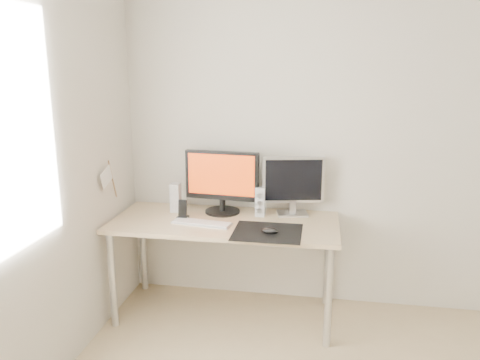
{
  "coord_description": "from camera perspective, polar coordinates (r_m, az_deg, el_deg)",
  "views": [
    {
      "loc": [
        -0.28,
        -1.71,
        1.79
      ],
      "look_at": [
        -0.83,
        1.47,
        1.01
      ],
      "focal_mm": 35.0,
      "sensor_mm": 36.0,
      "label": 1
    }
  ],
  "objects": [
    {
      "name": "phone_dock",
      "position": [
        3.38,
        -6.99,
        -4.0
      ],
      "size": [
        0.08,
        0.07,
        0.14
      ],
      "color": "black",
      "rests_on": "desk"
    },
    {
      "name": "speaker_right",
      "position": [
        3.4,
        2.49,
        -2.64
      ],
      "size": [
        0.07,
        0.08,
        0.22
      ],
      "color": "silver",
      "rests_on": "desk"
    },
    {
      "name": "mouse",
      "position": [
        3.07,
        3.68,
        -6.19
      ],
      "size": [
        0.11,
        0.06,
        0.04
      ],
      "primitive_type": "ellipsoid",
      "color": "black",
      "rests_on": "mousepad"
    },
    {
      "name": "pennant",
      "position": [
        3.36,
        -15.73,
        0.33
      ],
      "size": [
        0.01,
        0.23,
        0.29
      ],
      "color": "#A57F54",
      "rests_on": "wall_left"
    },
    {
      "name": "main_monitor",
      "position": [
        3.43,
        -2.21,
        0.03
      ],
      "size": [
        0.55,
        0.28,
        0.47
      ],
      "color": "black",
      "rests_on": "desk"
    },
    {
      "name": "wall_back",
      "position": [
        3.51,
        14.39,
        4.34
      ],
      "size": [
        3.5,
        0.0,
        3.5
      ],
      "primitive_type": "plane",
      "rotation": [
        1.57,
        0.0,
        0.0
      ],
      "color": "silver",
      "rests_on": "ground"
    },
    {
      "name": "desk",
      "position": [
        3.35,
        -1.88,
        -6.23
      ],
      "size": [
        1.6,
        0.7,
        0.73
      ],
      "color": "#D1B587",
      "rests_on": "ground"
    },
    {
      "name": "speaker_left",
      "position": [
        3.53,
        -7.85,
        -2.14
      ],
      "size": [
        0.07,
        0.08,
        0.22
      ],
      "color": "silver",
      "rests_on": "desk"
    },
    {
      "name": "mousepad",
      "position": [
        3.11,
        3.37,
        -6.35
      ],
      "size": [
        0.45,
        0.4,
        0.0
      ],
      "primitive_type": "cube",
      "color": "black",
      "rests_on": "desk"
    },
    {
      "name": "keyboard",
      "position": [
        3.27,
        -4.69,
        -5.23
      ],
      "size": [
        0.43,
        0.18,
        0.02
      ],
      "color": "#AAAAAC",
      "rests_on": "desk"
    },
    {
      "name": "second_monitor",
      "position": [
        3.42,
        6.5,
        -0.35
      ],
      "size": [
        0.45,
        0.2,
        0.43
      ],
      "color": "silver",
      "rests_on": "desk"
    }
  ]
}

